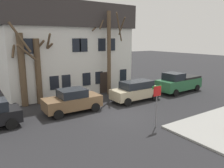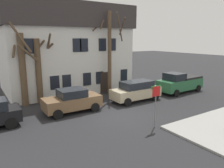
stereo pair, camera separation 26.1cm
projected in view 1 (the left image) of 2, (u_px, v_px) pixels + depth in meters
name	position (u px, v px, depth m)	size (l,w,h in m)	color
ground_plane	(119.00, 116.00, 15.33)	(120.00, 120.00, 0.00)	#262628
building_main	(63.00, 48.00, 22.97)	(12.64, 8.85, 8.67)	white
tree_bare_near	(23.00, 66.00, 16.95)	(2.77, 2.95, 6.60)	brown
tree_bare_mid	(39.00, 68.00, 17.74)	(2.25, 2.39, 5.85)	brown
tree_bare_far	(109.00, 49.00, 20.44)	(3.25, 3.25, 7.88)	brown
car_brown_sedan	(72.00, 101.00, 15.95)	(4.21, 2.05, 1.75)	brown
car_beige_wagon	(136.00, 91.00, 18.85)	(4.52, 1.96, 1.77)	#C6B793
pickup_truck_green	(179.00, 82.00, 22.01)	(5.17, 2.35, 2.05)	#2D6B42
street_sign_pole	(157.00, 98.00, 13.01)	(0.76, 0.07, 2.63)	slate
bicycle_leaning	(8.00, 109.00, 15.58)	(1.63, 0.72, 1.03)	black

